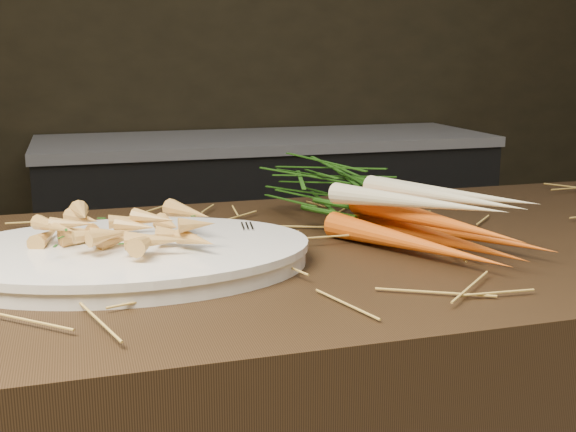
{
  "coord_description": "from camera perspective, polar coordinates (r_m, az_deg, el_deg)",
  "views": [
    {
      "loc": [
        -0.45,
        -0.65,
        1.17
      ],
      "look_at": [
        -0.18,
        0.25,
        0.96
      ],
      "focal_mm": 45.0,
      "sensor_mm": 36.0,
      "label": 1
    }
  ],
  "objects": [
    {
      "name": "back_counter",
      "position": [
        3.02,
        -1.65,
        -1.57
      ],
      "size": [
        1.82,
        0.62,
        0.84
      ],
      "color": "black",
      "rests_on": "ground"
    },
    {
      "name": "straw_bedding",
      "position": [
        1.08,
        8.54,
        -1.47
      ],
      "size": [
        1.4,
        0.6,
        0.02
      ],
      "primitive_type": null,
      "color": "#B08E38",
      "rests_on": "main_counter"
    },
    {
      "name": "root_veg_bunch",
      "position": [
        1.13,
        5.28,
        1.38
      ],
      "size": [
        0.37,
        0.56,
        0.1
      ],
      "rotation": [
        0.0,
        0.0,
        0.39
      ],
      "color": "#E44200",
      "rests_on": "main_counter"
    },
    {
      "name": "serving_platter",
      "position": [
        0.96,
        -12.58,
        -3.31
      ],
      "size": [
        0.5,
        0.36,
        0.03
      ],
      "primitive_type": null,
      "rotation": [
        0.0,
        0.0,
        -0.09
      ],
      "color": "white",
      "rests_on": "main_counter"
    },
    {
      "name": "roasted_veg_heap",
      "position": [
        0.95,
        -12.69,
        -1.07
      ],
      "size": [
        0.24,
        0.19,
        0.05
      ],
      "primitive_type": null,
      "rotation": [
        0.0,
        0.0,
        -0.09
      ],
      "color": "#B7873B",
      "rests_on": "serving_platter"
    },
    {
      "name": "serving_fork",
      "position": [
        0.94,
        -2.47,
        -2.33
      ],
      "size": [
        0.04,
        0.18,
        0.0
      ],
      "primitive_type": "cube",
      "rotation": [
        0.0,
        0.0,
        -0.15
      ],
      "color": "silver",
      "rests_on": "serving_platter"
    }
  ]
}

